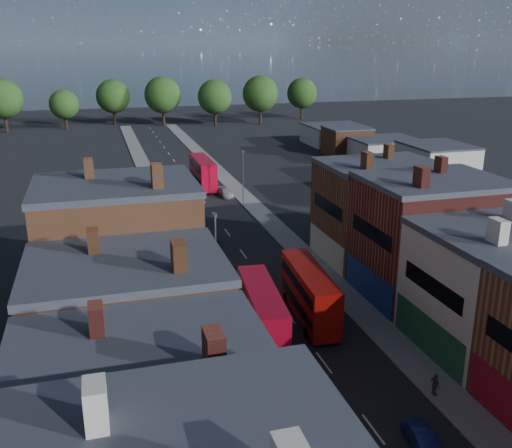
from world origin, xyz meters
TOP-DOWN VIEW (x-y plane):
  - pavement_west at (-6.50, 50.00)m, footprint 3.00×200.00m
  - pavement_east at (6.50, 50.00)m, footprint 3.00×200.00m
  - lamp_post_2 at (-5.20, 30.00)m, footprint 0.25×0.70m
  - lamp_post_3 at (5.20, 60.00)m, footprint 0.25×0.70m
  - bus_0 at (-3.50, 20.61)m, footprint 3.34×10.50m
  - bus_1 at (1.50, 23.20)m, footprint 3.21×10.63m
  - bus_2 at (1.50, 72.14)m, footprint 2.88×11.21m
  - car_1 at (1.98, 5.57)m, footprint 1.62×3.80m
  - car_2 at (-3.28, 44.31)m, footprint 2.21×4.65m
  - car_3 at (3.80, 65.41)m, footprint 1.97×4.29m
  - ped_1 at (-7.70, 9.95)m, footprint 0.90×0.68m
  - ped_3 at (5.57, 10.03)m, footprint 0.47×0.97m

SIDE VIEW (x-z plane):
  - pavement_west at x=-6.50m, z-range 0.00..0.12m
  - pavement_east at x=6.50m, z-range 0.00..0.12m
  - car_3 at x=3.80m, z-range 0.00..1.22m
  - car_1 at x=1.98m, z-range 0.00..1.22m
  - car_2 at x=-3.28m, z-range 0.00..1.28m
  - ped_3 at x=5.57m, z-range 0.12..1.75m
  - ped_1 at x=-7.70m, z-range 0.12..1.76m
  - bus_0 at x=-3.50m, z-range 0.18..4.63m
  - bus_1 at x=1.50m, z-range 0.18..4.71m
  - bus_2 at x=1.50m, z-range 0.19..5.03m
  - lamp_post_2 at x=-5.20m, z-range 0.64..8.77m
  - lamp_post_3 at x=5.20m, z-range 0.64..8.77m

